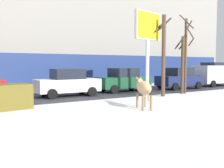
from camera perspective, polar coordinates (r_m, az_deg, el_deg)
ground_plane at (r=11.33m, az=6.06°, el=-6.64°), size 120.00×120.00×0.00m
road_strip at (r=18.07m, az=-9.80°, el=-2.56°), size 60.00×5.60×0.01m
building_facade at (r=25.24m, az=-16.73°, el=14.03°), size 44.00×6.10×13.00m
cow_tan at (r=12.72m, az=6.87°, el=-0.93°), size 1.13×1.90×1.54m
billboard at (r=17.62m, az=7.76°, el=11.34°), size 2.50×0.77×5.56m
car_white_sedan at (r=17.83m, az=-9.57°, el=0.27°), size 4.26×2.10×1.84m
car_darkgreen_sedan at (r=20.59m, az=2.47°, el=0.86°), size 4.26×2.10×1.84m
car_navy_sedan at (r=23.56m, az=14.45°, el=1.16°), size 4.26×2.10×1.84m
car_silver_van at (r=27.91m, az=21.49°, el=2.16°), size 4.66×2.24×2.32m
pedestrian_near_billboard at (r=21.60m, az=-8.93°, el=0.90°), size 0.36×0.24×1.73m
bare_tree_left_lot at (r=17.89m, az=11.08°, el=6.45°), size 1.19×0.78×5.39m
bare_tree_right_lot at (r=20.10m, az=15.73°, el=6.58°), size 1.32×1.09×5.69m
bare_tree_far_back at (r=19.88m, az=15.03°, el=4.42°), size 0.89×0.73×4.39m
dumpster at (r=13.45m, az=-20.89°, el=-2.58°), size 1.81×1.28×1.20m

